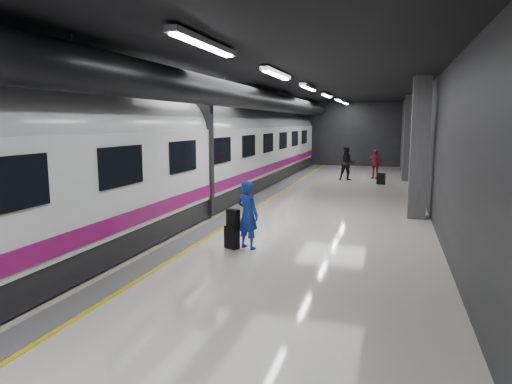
% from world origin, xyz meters
% --- Properties ---
extents(ground, '(40.00, 40.00, 0.00)m').
position_xyz_m(ground, '(0.00, 0.00, 0.00)').
color(ground, silver).
rests_on(ground, ground).
extents(platform_hall, '(10.02, 40.02, 4.51)m').
position_xyz_m(platform_hall, '(-0.29, 0.96, 3.54)').
color(platform_hall, black).
rests_on(platform_hall, ground).
extents(train, '(3.05, 38.00, 4.05)m').
position_xyz_m(train, '(-3.25, -0.00, 2.07)').
color(train, black).
rests_on(train, ground).
extents(traveler_main, '(0.73, 0.62, 1.69)m').
position_xyz_m(traveler_main, '(0.41, -3.05, 0.84)').
color(traveler_main, blue).
rests_on(traveler_main, ground).
extents(suitcase_main, '(0.40, 0.34, 0.56)m').
position_xyz_m(suitcase_main, '(0.04, -3.16, 0.28)').
color(suitcase_main, black).
rests_on(suitcase_main, ground).
extents(shoulder_bag, '(0.35, 0.27, 0.42)m').
position_xyz_m(shoulder_bag, '(0.06, -3.14, 0.77)').
color(shoulder_bag, black).
rests_on(shoulder_bag, suitcase_main).
extents(traveler_far_a, '(1.03, 0.89, 1.85)m').
position_xyz_m(traveler_far_a, '(1.45, 11.24, 0.92)').
color(traveler_far_a, black).
rests_on(traveler_far_a, ground).
extents(traveler_far_b, '(1.01, 0.65, 1.59)m').
position_xyz_m(traveler_far_b, '(2.86, 12.51, 0.80)').
color(traveler_far_b, maroon).
rests_on(traveler_far_b, ground).
extents(suitcase_far, '(0.43, 0.34, 0.57)m').
position_xyz_m(suitcase_far, '(3.25, 10.10, 0.28)').
color(suitcase_far, black).
rests_on(suitcase_far, ground).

